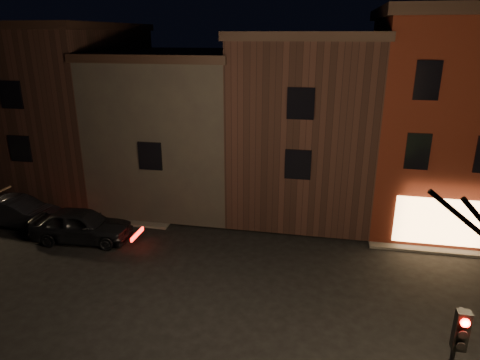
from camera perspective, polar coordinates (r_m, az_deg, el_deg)
name	(u,v)px	position (r m, az deg, el deg)	size (l,w,h in m)	color
ground	(243,298)	(16.71, 0.41, -15.42)	(120.00, 120.00, 0.00)	black
sidewalk_far_left	(68,144)	(41.53, -21.99, 4.51)	(30.00, 30.00, 0.12)	#2D2B28
corner_building	(434,118)	(23.97, 24.46, 7.58)	(6.50, 8.50, 10.50)	#4C170D
row_building_a	(305,120)	(24.50, 8.71, 7.91)	(7.30, 10.30, 9.40)	black
row_building_b	(183,124)	(25.96, -7.66, 7.45)	(7.80, 10.30, 8.40)	black
row_building_c	(71,107)	(29.00, -21.58, 9.02)	(7.30, 10.30, 9.90)	black
parked_car_a	(82,225)	(21.77, -20.37, -5.66)	(1.90, 4.73, 1.61)	black
parked_car_b	(18,212)	(24.81, -27.44, -3.81)	(1.57, 4.49, 1.48)	black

